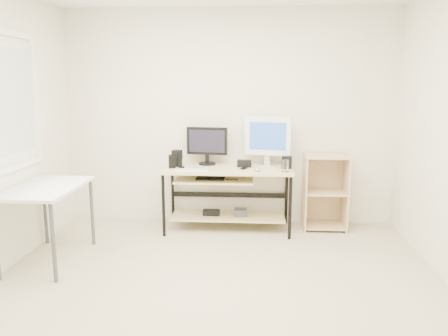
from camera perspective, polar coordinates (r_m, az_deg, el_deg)
name	(u,v)px	position (r m, az deg, el deg)	size (l,w,h in m)	color
room	(198,135)	(3.42, -3.43, 4.28)	(4.01, 4.01, 2.62)	#BEB292
desk	(226,185)	(5.13, 0.20, -2.29)	(1.50, 0.65, 0.75)	beige
side_table	(46,194)	(4.52, -22.20, -3.22)	(0.60, 1.00, 0.75)	white
shelf_unit	(324,191)	(5.37, 12.96, -2.93)	(0.50, 0.40, 0.90)	#D7B786
black_monitor	(207,143)	(5.26, -2.23, 3.24)	(0.50, 0.21, 0.45)	black
white_imac	(268,137)	(5.21, 5.72, 4.00)	(0.55, 0.18, 0.59)	silver
keyboard	(192,170)	(4.94, -4.23, -0.25)	(0.38, 0.11, 0.01)	white
mouse	(257,169)	(4.90, 4.39, -0.19)	(0.07, 0.11, 0.04)	#B2B2B7
center_speaker	(244,163)	(5.14, 2.67, 0.59)	(0.17, 0.07, 0.08)	black
speaker_left	(177,158)	(5.20, -6.15, 1.34)	(0.13, 0.13, 0.19)	black
speaker_right	(287,162)	(5.10, 8.19, 0.73)	(0.11, 0.11, 0.14)	black
audio_controller	(172,161)	(5.09, -6.81, 0.87)	(0.08, 0.05, 0.16)	black
volume_puck	(182,168)	(5.05, -5.57, 0.06)	(0.07, 0.07, 0.03)	black
smartphone	(244,168)	(5.03, 2.62, -0.05)	(0.06, 0.12, 0.01)	black
coaster	(285,172)	(4.88, 8.02, -0.51)	(0.08, 0.08, 0.01)	#AD7E4E
drinking_glass	(286,166)	(4.87, 8.04, 0.29)	(0.07, 0.07, 0.13)	white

